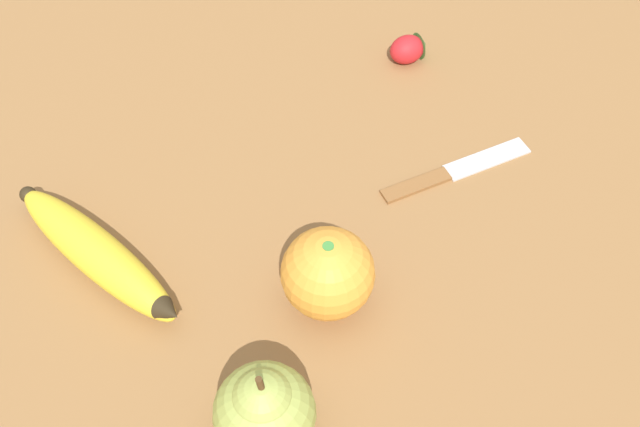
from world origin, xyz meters
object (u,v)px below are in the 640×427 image
(orange, at_px, (328,273))
(pear, at_px, (264,411))
(paring_knife, at_px, (451,171))
(banana, at_px, (97,253))
(strawberry, at_px, (410,49))

(orange, bearing_deg, pear, -1.74)
(pear, bearing_deg, paring_knife, 166.80)
(orange, relative_size, pear, 0.83)
(banana, bearing_deg, paring_knife, 59.68)
(paring_knife, bearing_deg, banana, -96.63)
(banana, xyz_separation_m, pear, (0.09, 0.20, 0.02))
(banana, relative_size, pear, 2.21)
(banana, relative_size, strawberry, 4.00)
(pear, height_order, strawberry, pear)
(orange, xyz_separation_m, strawberry, (-0.33, -0.02, -0.02))
(pear, height_order, paring_knife, pear)
(banana, height_order, paring_knife, banana)
(banana, bearing_deg, strawberry, 84.36)
(pear, relative_size, strawberry, 1.81)
(orange, xyz_separation_m, pear, (0.13, -0.00, 0.00))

